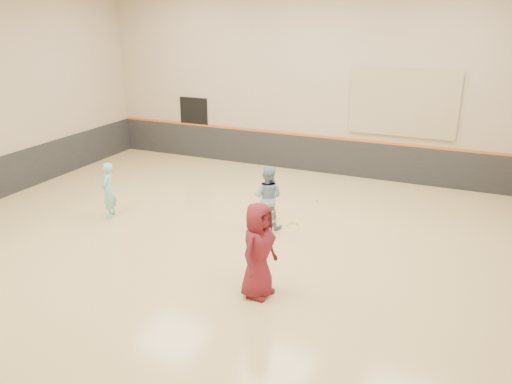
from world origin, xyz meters
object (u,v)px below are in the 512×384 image
at_px(spare_racket, 293,223).
at_px(instructor, 268,197).
at_px(girl, 108,190).
at_px(young_man, 258,250).

bearing_deg(spare_racket, instructor, -154.99).
relative_size(girl, spare_racket, 2.09).
bearing_deg(young_man, spare_racket, 18.03).
relative_size(young_man, spare_racket, 2.67).
xyz_separation_m(girl, spare_racket, (4.64, 1.31, -0.65)).
distance_m(instructor, spare_racket, 0.96).
height_order(girl, young_man, young_man).
xyz_separation_m(instructor, young_man, (1.05, -3.04, 0.14)).
xyz_separation_m(girl, young_man, (5.10, -2.01, 0.20)).
bearing_deg(girl, instructor, 82.15).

